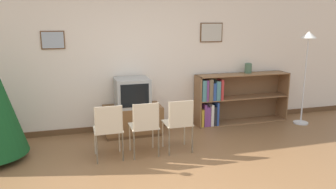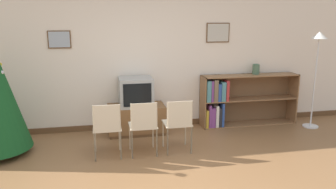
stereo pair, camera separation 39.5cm
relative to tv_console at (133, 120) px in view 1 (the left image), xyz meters
name	(u,v)px [view 1 (the left image)]	position (x,y,z in m)	size (l,w,h in m)	color
wall_back	(136,55)	(0.14, 0.33, 1.10)	(9.01, 0.11, 2.70)	silver
tv_console	(133,120)	(0.00, 0.00, 0.00)	(0.99, 0.53, 0.50)	brown
television	(132,92)	(0.00, 0.00, 0.49)	(0.57, 0.52, 0.49)	#9E9E99
folding_chair_left	(109,128)	(-0.52, -1.00, 0.22)	(0.40, 0.40, 0.82)	beige
folding_chair_center	(145,125)	(0.00, -1.00, 0.22)	(0.40, 0.40, 0.82)	beige
folding_chair_right	(179,122)	(0.52, -1.00, 0.22)	(0.40, 0.40, 0.82)	beige
bookshelf	(226,99)	(1.82, 0.10, 0.22)	(1.85, 0.36, 0.95)	olive
vase	(248,68)	(2.29, 0.15, 0.80)	(0.13, 0.13, 0.19)	#47664C
standing_lamp	(307,54)	(3.22, -0.32, 1.09)	(0.28, 0.28, 1.75)	silver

